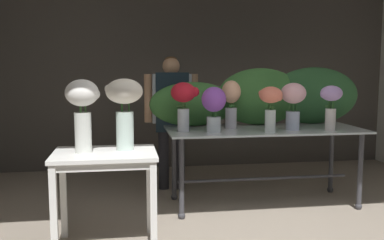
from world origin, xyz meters
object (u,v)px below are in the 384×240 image
object	(u,v)px
vase_cream_lisianthus_tall	(125,105)
vase_violet_stock	(214,105)
display_table_glass	(264,140)
vase_coral_hydrangea	(271,103)
side_table_white	(105,165)
florist	(171,108)
vase_peach_peonies	(231,100)
vase_crimson_dahlias	(184,100)
vase_blush_freesia	(293,101)
vase_white_roses_tall	(83,107)
vase_lilac_tulips	(331,102)

from	to	relation	value
vase_cream_lisianthus_tall	vase_violet_stock	bearing A→B (deg)	36.58
display_table_glass	vase_coral_hydrangea	xyz separation A→B (m)	(-0.03, -0.26, 0.41)
side_table_white	florist	world-z (taller)	florist
vase_peach_peonies	vase_crimson_dahlias	distance (m)	0.53
vase_violet_stock	vase_coral_hydrangea	distance (m)	0.55
vase_peach_peonies	vase_cream_lisianthus_tall	bearing A→B (deg)	-141.26
vase_violet_stock	vase_crimson_dahlias	bearing A→B (deg)	161.83
display_table_glass	vase_blush_freesia	distance (m)	0.50
side_table_white	vase_white_roses_tall	size ratio (longest dim) A/B	1.41
display_table_glass	side_table_white	bearing A→B (deg)	-151.47
vase_violet_stock	vase_coral_hydrangea	xyz separation A→B (m)	(0.54, -0.09, 0.02)
vase_lilac_tulips	vase_crimson_dahlias	bearing A→B (deg)	173.75
vase_lilac_tulips	vase_coral_hydrangea	size ratio (longest dim) A/B	1.01
vase_lilac_tulips	vase_crimson_dahlias	distance (m)	1.45
vase_violet_stock	vase_cream_lisianthus_tall	xyz separation A→B (m)	(-0.85, -0.63, 0.07)
vase_lilac_tulips	vase_white_roses_tall	size ratio (longest dim) A/B	0.79
vase_lilac_tulips	vase_cream_lisianthus_tall	world-z (taller)	vase_cream_lisianthus_tall
vase_violet_stock	florist	bearing A→B (deg)	108.59
florist	vase_crimson_dahlias	size ratio (longest dim) A/B	3.22
vase_crimson_dahlias	vase_violet_stock	world-z (taller)	vase_crimson_dahlias
vase_lilac_tulips	display_table_glass	bearing A→B (deg)	158.42
florist	vase_lilac_tulips	world-z (taller)	florist
vase_violet_stock	vase_lilac_tulips	bearing A→B (deg)	-3.32
vase_violet_stock	vase_cream_lisianthus_tall	bearing A→B (deg)	-143.42
vase_coral_hydrangea	vase_peach_peonies	bearing A→B (deg)	132.97
florist	vase_white_roses_tall	world-z (taller)	florist
vase_violet_stock	side_table_white	bearing A→B (deg)	-145.65
display_table_glass	vase_white_roses_tall	size ratio (longest dim) A/B	3.54
vase_blush_freesia	vase_peach_peonies	distance (m)	0.62
vase_peach_peonies	vase_violet_stock	size ratio (longest dim) A/B	1.12
vase_violet_stock	vase_white_roses_tall	world-z (taller)	vase_white_roses_tall
vase_white_roses_tall	vase_cream_lisianthus_tall	bearing A→B (deg)	10.57
vase_crimson_dahlias	vase_coral_hydrangea	bearing A→B (deg)	-12.37
vase_blush_freesia	vase_violet_stock	bearing A→B (deg)	-178.19
side_table_white	vase_violet_stock	xyz separation A→B (m)	(1.01, 0.69, 0.39)
florist	side_table_white	bearing A→B (deg)	-113.56
vase_peach_peonies	vase_blush_freesia	bearing A→B (deg)	-20.29
display_table_glass	vase_cream_lisianthus_tall	bearing A→B (deg)	-150.63
side_table_white	vase_crimson_dahlias	world-z (taller)	vase_crimson_dahlias
vase_crimson_dahlias	vase_violet_stock	xyz separation A→B (m)	(0.28, -0.09, -0.05)
display_table_glass	vase_blush_freesia	xyz separation A→B (m)	(0.24, -0.14, 0.41)
vase_cream_lisianthus_tall	vase_crimson_dahlias	bearing A→B (deg)	51.52
florist	vase_coral_hydrangea	size ratio (longest dim) A/B	3.50
vase_white_roses_tall	vase_lilac_tulips	bearing A→B (deg)	14.89
vase_blush_freesia	vase_coral_hydrangea	world-z (taller)	vase_blush_freesia
vase_cream_lisianthus_tall	florist	bearing A→B (deg)	70.75
vase_violet_stock	vase_cream_lisianthus_tall	world-z (taller)	vase_cream_lisianthus_tall
vase_coral_hydrangea	side_table_white	bearing A→B (deg)	-158.81
florist	vase_blush_freesia	world-z (taller)	florist
vase_lilac_tulips	vase_cream_lisianthus_tall	distance (m)	2.09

